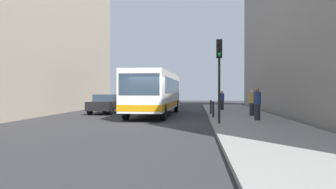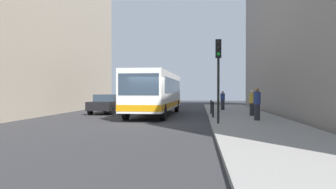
# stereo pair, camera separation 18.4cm
# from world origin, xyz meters

# --- Properties ---
(ground_plane) EXTENTS (80.00, 80.00, 0.00)m
(ground_plane) POSITION_xyz_m (0.00, 0.00, 0.00)
(ground_plane) COLOR #2D2D30
(sidewalk) EXTENTS (4.40, 40.00, 0.15)m
(sidewalk) POSITION_xyz_m (5.40, 0.00, 0.07)
(sidewalk) COLOR gray
(sidewalk) RESTS_ON ground
(building_left) EXTENTS (7.00, 32.00, 12.83)m
(building_left) POSITION_xyz_m (-11.50, 4.00, 6.42)
(building_left) COLOR #B2A38C
(building_left) RESTS_ON ground
(bus) EXTENTS (2.85, 11.09, 3.00)m
(bus) POSITION_xyz_m (-0.49, 4.97, 1.73)
(bus) COLOR white
(bus) RESTS_ON ground
(car_beside_bus) EXTENTS (2.11, 4.51, 1.48)m
(car_beside_bus) POSITION_xyz_m (-4.39, 6.38, 0.78)
(car_beside_bus) COLOR black
(car_beside_bus) RESTS_ON ground
(car_behind_bus) EXTENTS (1.93, 4.43, 1.48)m
(car_behind_bus) POSITION_xyz_m (-0.88, 16.89, 0.78)
(car_behind_bus) COLOR maroon
(car_behind_bus) RESTS_ON ground
(traffic_light) EXTENTS (0.28, 0.33, 4.10)m
(traffic_light) POSITION_xyz_m (3.55, -1.93, 3.01)
(traffic_light) COLOR black
(traffic_light) RESTS_ON sidewalk
(bollard_near) EXTENTS (0.11, 0.11, 0.95)m
(bollard_near) POSITION_xyz_m (3.45, 1.62, 0.62)
(bollard_near) COLOR black
(bollard_near) RESTS_ON sidewalk
(bollard_mid) EXTENTS (0.11, 0.11, 0.95)m
(bollard_mid) POSITION_xyz_m (3.45, 4.80, 0.62)
(bollard_mid) COLOR black
(bollard_mid) RESTS_ON sidewalk
(pedestrian_near_signal) EXTENTS (0.38, 0.38, 1.78)m
(pedestrian_near_signal) POSITION_xyz_m (5.74, -0.00, 1.04)
(pedestrian_near_signal) COLOR #26262D
(pedestrian_near_signal) RESTS_ON sidewalk
(pedestrian_mid_sidewalk) EXTENTS (0.38, 0.38, 1.65)m
(pedestrian_mid_sidewalk) POSITION_xyz_m (6.02, 3.25, 0.97)
(pedestrian_mid_sidewalk) COLOR #26262D
(pedestrian_mid_sidewalk) RESTS_ON sidewalk
(pedestrian_far_sidewalk) EXTENTS (0.38, 0.38, 1.61)m
(pedestrian_far_sidewalk) POSITION_xyz_m (4.59, 9.46, 0.95)
(pedestrian_far_sidewalk) COLOR #26262D
(pedestrian_far_sidewalk) RESTS_ON sidewalk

